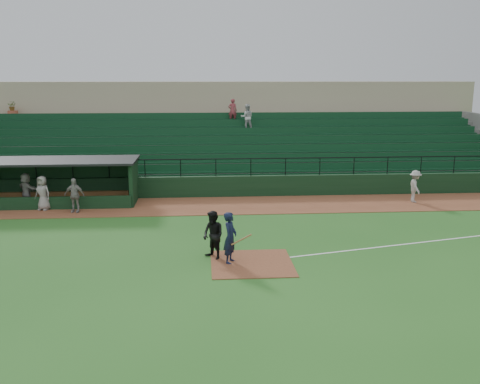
{
  "coord_description": "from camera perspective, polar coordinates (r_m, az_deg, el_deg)",
  "views": [
    {
      "loc": [
        -1.76,
        -19.29,
        6.74
      ],
      "look_at": [
        0.0,
        5.0,
        1.4
      ],
      "focal_mm": 39.35,
      "sensor_mm": 36.0,
      "label": 1
    }
  ],
  "objects": [
    {
      "name": "umpire",
      "position": [
        19.82,
        -2.92,
        -4.71
      ],
      "size": [
        1.11,
        1.14,
        1.85
      ],
      "primitive_type": "imported",
      "rotation": [
        0.0,
        0.0,
        -0.9
      ],
      "color": "black",
      "rests_on": "ground"
    },
    {
      "name": "dugout",
      "position": [
        30.42,
        -19.3,
        1.43
      ],
      "size": [
        8.9,
        3.2,
        2.42
      ],
      "color": "black",
      "rests_on": "ground"
    },
    {
      "name": "ground",
      "position": [
        20.51,
        1.02,
        -6.82
      ],
      "size": [
        90.0,
        90.0,
        0.0
      ],
      "primitive_type": "plane",
      "color": "#255D1E",
      "rests_on": "ground"
    },
    {
      "name": "batter_at_plate",
      "position": [
        19.36,
        -1.07,
        -4.98
      ],
      "size": [
        1.13,
        0.82,
        1.94
      ],
      "color": "black",
      "rests_on": "ground"
    },
    {
      "name": "foul_line",
      "position": [
        23.68,
        20.48,
        -4.97
      ],
      "size": [
        17.49,
        4.44,
        0.01
      ],
      "primitive_type": "cube",
      "rotation": [
        0.0,
        0.0,
        0.24
      ],
      "color": "white",
      "rests_on": "ground"
    },
    {
      "name": "dugout_player_c",
      "position": [
        30.11,
        -22.14,
        0.28
      ],
      "size": [
        1.56,
        1.48,
        1.76
      ],
      "primitive_type": "imported",
      "rotation": [
        0.0,
        0.0,
        2.41
      ],
      "color": "#A7A39D",
      "rests_on": "warning_track"
    },
    {
      "name": "warning_track",
      "position": [
        28.17,
        -0.44,
        -1.45
      ],
      "size": [
        40.0,
        4.0,
        0.03
      ],
      "primitive_type": "cube",
      "color": "brown",
      "rests_on": "ground"
    },
    {
      "name": "runner",
      "position": [
        30.2,
        18.46,
        0.59
      ],
      "size": [
        0.73,
        1.18,
        1.76
      ],
      "primitive_type": "imported",
      "rotation": [
        0.0,
        0.0,
        1.5
      ],
      "color": "#A29C98",
      "rests_on": "warning_track"
    },
    {
      "name": "home_plate_dirt",
      "position": [
        19.57,
        1.28,
        -7.73
      ],
      "size": [
        3.0,
        3.0,
        0.03
      ],
      "primitive_type": "cube",
      "color": "brown",
      "rests_on": "ground"
    },
    {
      "name": "dugout_player_b",
      "position": [
        28.78,
        -20.61,
        -0.11
      ],
      "size": [
        1.02,
        0.86,
        1.78
      ],
      "primitive_type": "imported",
      "rotation": [
        0.0,
        0.0,
        -0.4
      ],
      "color": "gray",
      "rests_on": "warning_track"
    },
    {
      "name": "dugout_player_a",
      "position": [
        27.81,
        -17.53,
        -0.34
      ],
      "size": [
        1.07,
        0.55,
        1.75
      ],
      "primitive_type": "imported",
      "rotation": [
        0.0,
        0.0,
        -0.13
      ],
      "color": "gray",
      "rests_on": "warning_track"
    },
    {
      "name": "stadium_structure",
      "position": [
        36.07,
        -1.32,
        5.3
      ],
      "size": [
        38.0,
        13.08,
        6.4
      ],
      "color": "black",
      "rests_on": "ground"
    }
  ]
}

